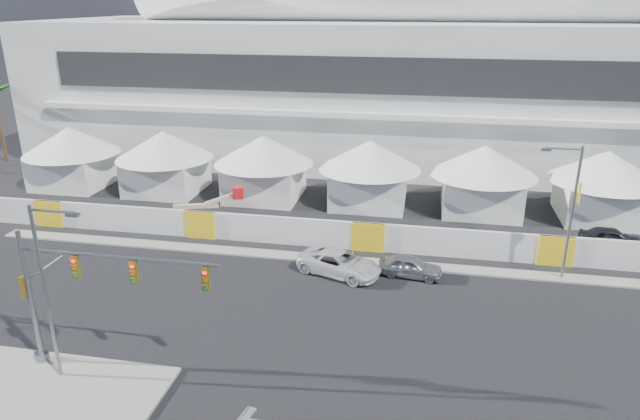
% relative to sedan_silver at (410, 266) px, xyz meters
% --- Properties ---
extents(ground, '(160.00, 160.00, 0.00)m').
position_rel_sedan_silver_xyz_m(ground, '(-8.97, -11.15, -0.66)').
color(ground, black).
rests_on(ground, ground).
extents(median_island, '(10.00, 5.00, 0.15)m').
position_rel_sedan_silver_xyz_m(median_island, '(-14.97, -14.15, -0.59)').
color(median_island, gray).
rests_on(median_island, ground).
extents(far_curb, '(80.00, 1.20, 0.12)m').
position_rel_sedan_silver_xyz_m(far_curb, '(11.03, 1.35, -0.60)').
color(far_curb, gray).
rests_on(far_curb, ground).
extents(stadium, '(80.00, 24.80, 21.98)m').
position_rel_sedan_silver_xyz_m(stadium, '(-0.26, 30.36, 8.79)').
color(stadium, silver).
rests_on(stadium, ground).
extents(tent_row, '(53.40, 8.40, 5.40)m').
position_rel_sedan_silver_xyz_m(tent_row, '(-8.47, 12.85, 2.49)').
color(tent_row, white).
rests_on(tent_row, ground).
extents(hoarding_fence, '(70.00, 0.25, 2.00)m').
position_rel_sedan_silver_xyz_m(hoarding_fence, '(-2.97, 3.35, 0.34)').
color(hoarding_fence, silver).
rests_on(hoarding_fence, ground).
extents(sedan_silver, '(1.99, 4.04, 1.32)m').
position_rel_sedan_silver_xyz_m(sedan_silver, '(0.00, 0.00, 0.00)').
color(sedan_silver, '#99999D').
rests_on(sedan_silver, ground).
extents(pickup_curb, '(4.06, 5.79, 1.47)m').
position_rel_sedan_silver_xyz_m(pickup_curb, '(-4.33, -0.54, 0.07)').
color(pickup_curb, silver).
rests_on(pickup_curb, ground).
extents(lot_car_b, '(1.91, 4.27, 1.43)m').
position_rel_sedan_silver_xyz_m(lot_car_b, '(13.40, 6.95, 0.05)').
color(lot_car_b, black).
rests_on(lot_car_b, ground).
extents(traffic_mast, '(9.48, 0.64, 6.55)m').
position_rel_sedan_silver_xyz_m(traffic_mast, '(-14.48, -12.28, 3.20)').
color(traffic_mast, gray).
rests_on(traffic_mast, median_island).
extents(streetlight_median, '(2.25, 0.23, 8.14)m').
position_rel_sedan_silver_xyz_m(streetlight_median, '(-14.90, -13.14, 4.16)').
color(streetlight_median, slate).
rests_on(streetlight_median, median_island).
extents(streetlight_curb, '(2.46, 0.55, 8.32)m').
position_rel_sedan_silver_xyz_m(streetlight_curb, '(8.96, 1.35, 4.17)').
color(streetlight_curb, slate).
rests_on(streetlight_curb, ground).
extents(boom_lift, '(6.37, 2.24, 3.14)m').
position_rel_sedan_silver_xyz_m(boom_lift, '(-16.35, 4.67, 0.18)').
color(boom_lift, red).
rests_on(boom_lift, ground).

